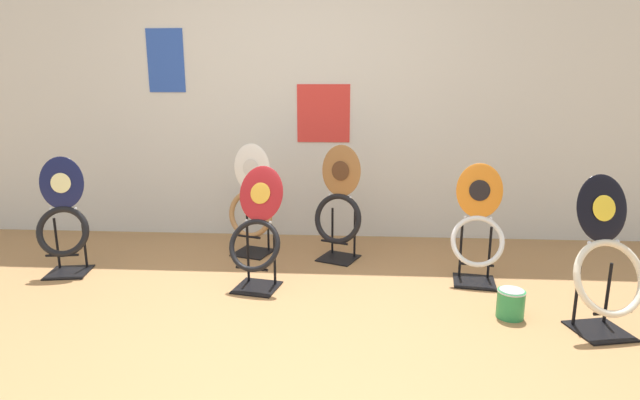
% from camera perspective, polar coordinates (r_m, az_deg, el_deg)
% --- Properties ---
extents(ground_plane, '(14.00, 14.00, 0.00)m').
position_cam_1_polar(ground_plane, '(2.69, -6.83, -17.04)').
color(ground_plane, '#A37547').
extents(wall_back, '(8.00, 0.07, 2.60)m').
position_cam_1_polar(wall_back, '(4.43, -2.24, 12.40)').
color(wall_back, silver).
rests_on(wall_back, ground_plane).
extents(toilet_seat_display_jazz_black, '(0.46, 0.36, 0.87)m').
position_cam_1_polar(toilet_seat_display_jazz_black, '(3.14, 29.90, -6.14)').
color(toilet_seat_display_jazz_black, black).
rests_on(toilet_seat_display_jazz_black, ground_plane).
extents(toilet_seat_display_orange_sun, '(0.38, 0.33, 0.82)m').
position_cam_1_polar(toilet_seat_display_orange_sun, '(3.59, 17.58, -3.15)').
color(toilet_seat_display_orange_sun, black).
rests_on(toilet_seat_display_orange_sun, ground_plane).
extents(toilet_seat_display_woodgrain, '(0.42, 0.37, 0.90)m').
position_cam_1_polar(toilet_seat_display_woodgrain, '(3.87, 2.16, -0.97)').
color(toilet_seat_display_woodgrain, black).
rests_on(toilet_seat_display_woodgrain, ground_plane).
extents(toilet_seat_display_navy_moon, '(0.39, 0.32, 0.85)m').
position_cam_1_polar(toilet_seat_display_navy_moon, '(4.02, -27.30, -2.13)').
color(toilet_seat_display_navy_moon, black).
rests_on(toilet_seat_display_navy_moon, ground_plane).
extents(toilet_seat_display_crimson_swirl, '(0.39, 0.39, 0.82)m').
position_cam_1_polar(toilet_seat_display_crimson_swirl, '(3.36, -7.18, -3.46)').
color(toilet_seat_display_crimson_swirl, black).
rests_on(toilet_seat_display_crimson_swirl, ground_plane).
extents(toilet_seat_display_white_plain, '(0.41, 0.35, 0.90)m').
position_cam_1_polar(toilet_seat_display_white_plain, '(4.03, -7.87, -0.49)').
color(toilet_seat_display_white_plain, black).
rests_on(toilet_seat_display_white_plain, ground_plane).
extents(paint_can, '(0.16, 0.16, 0.17)m').
position_cam_1_polar(paint_can, '(3.20, 20.96, -10.91)').
color(paint_can, '#2D8E4C').
rests_on(paint_can, ground_plane).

